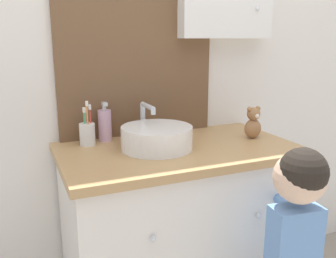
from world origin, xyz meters
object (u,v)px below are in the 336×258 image
object	(u,v)px
teddy_bear	(253,123)
child_figure	(295,236)
sink_basin	(157,137)
soap_dispenser	(105,125)
toothbrush_holder	(87,133)

from	to	relation	value
teddy_bear	child_figure	bearing A→B (deg)	-106.76
sink_basin	soap_dispenser	distance (m)	0.27
sink_basin	toothbrush_holder	world-z (taller)	toothbrush_holder
sink_basin	teddy_bear	size ratio (longest dim) A/B	2.34
toothbrush_holder	child_figure	world-z (taller)	toothbrush_holder
sink_basin	teddy_bear	distance (m)	0.48
teddy_bear	toothbrush_holder	bearing A→B (deg)	165.94
sink_basin	toothbrush_holder	size ratio (longest dim) A/B	1.78
toothbrush_holder	sink_basin	bearing A→B (deg)	-32.55
soap_dispenser	sink_basin	bearing A→B (deg)	-49.97
toothbrush_holder	teddy_bear	world-z (taller)	toothbrush_holder
child_figure	teddy_bear	world-z (taller)	teddy_bear
sink_basin	teddy_bear	xyz separation A→B (m)	(0.48, -0.02, 0.02)
sink_basin	teddy_bear	world-z (taller)	sink_basin
child_figure	toothbrush_holder	bearing A→B (deg)	131.74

